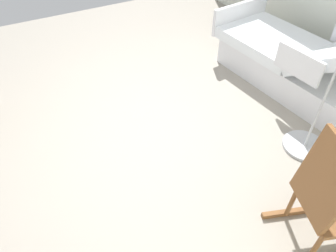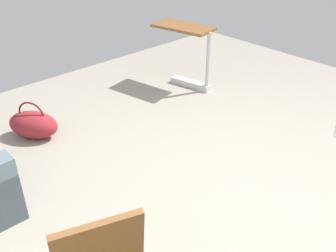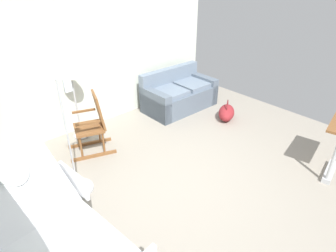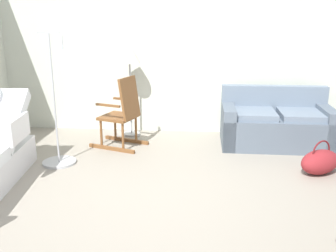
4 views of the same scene
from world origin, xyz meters
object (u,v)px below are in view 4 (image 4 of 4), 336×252
(couch, at_px, (275,125))
(iv_pole, at_px, (59,145))
(rocking_chair, at_px, (123,114))
(duffel_bag, at_px, (320,162))
(floor_lamp, at_px, (130,60))

(couch, relative_size, iv_pole, 0.95)
(rocking_chair, xyz_separation_m, iv_pole, (-0.71, -0.74, -0.25))
(couch, xyz_separation_m, iv_pole, (-2.97, -1.02, -0.06))
(duffel_bag, bearing_deg, iv_pole, 179.03)
(duffel_bag, bearing_deg, floor_lamp, 151.88)
(rocking_chair, relative_size, iv_pole, 0.62)
(rocking_chair, distance_m, duffel_bag, 2.75)
(couch, bearing_deg, duffel_bag, -72.08)
(duffel_bag, bearing_deg, couch, 107.92)
(floor_lamp, height_order, iv_pole, iv_pole)
(rocking_chair, height_order, duffel_bag, rocking_chair)
(couch, relative_size, rocking_chair, 1.53)
(couch, bearing_deg, iv_pole, -161.05)
(duffel_bag, height_order, iv_pole, iv_pole)
(couch, height_order, iv_pole, iv_pole)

